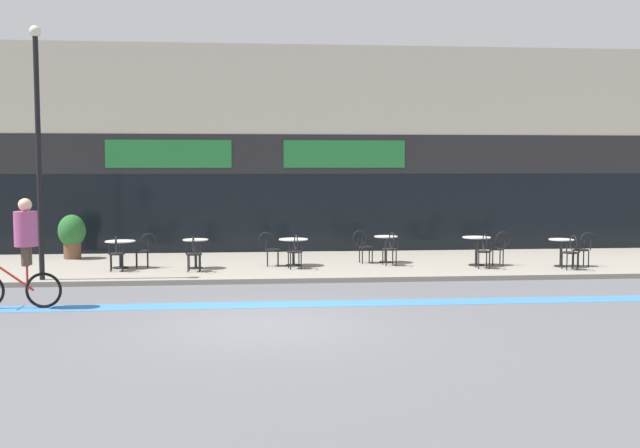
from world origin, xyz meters
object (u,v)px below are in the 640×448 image
at_px(cafe_chair_0_side, 145,248).
at_px(cafe_chair_4_near, 484,249).
at_px(cafe_chair_2_side, 270,247).
at_px(cyclist_0, 23,245).
at_px(planter_pot, 72,234).
at_px(cafe_chair_4_side, 499,246).
at_px(cafe_chair_3_side, 363,244).
at_px(cafe_chair_2_near, 295,249).
at_px(cafe_chair_3_near, 390,246).
at_px(bistro_table_1, 196,248).
at_px(cafe_chair_0_near, 116,251).
at_px(bistro_table_2, 293,246).
at_px(bistro_table_5, 561,247).
at_px(cafe_chair_1_near, 194,251).
at_px(bistro_table_4, 476,245).
at_px(cafe_chair_5_near, 571,250).
at_px(lamp_post, 38,136).
at_px(bistro_table_0, 120,248).
at_px(bistro_table_3, 386,244).
at_px(cafe_chair_5_side, 584,247).

height_order(cafe_chair_0_side, cafe_chair_4_near, same).
height_order(cafe_chair_2_side, cyclist_0, cyclist_0).
bearing_deg(planter_pot, cafe_chair_4_side, -12.02).
xyz_separation_m(cafe_chair_3_side, cafe_chair_4_near, (2.91, -1.41, 0.00)).
height_order(cafe_chair_2_near, cafe_chair_3_near, same).
distance_m(bistro_table_1, cafe_chair_0_near, 1.97).
height_order(bistro_table_2, cafe_chair_2_near, cafe_chair_2_near).
relative_size(cafe_chair_0_near, cafe_chair_3_side, 1.00).
relative_size(bistro_table_5, cafe_chair_1_near, 0.81).
relative_size(bistro_table_2, cafe_chair_4_side, 0.86).
height_order(bistro_table_4, cafe_chair_4_side, cafe_chair_4_side).
distance_m(cafe_chair_5_near, planter_pot, 13.65).
xyz_separation_m(cafe_chair_3_side, lamp_post, (-7.89, -2.27, 2.81)).
relative_size(cafe_chair_4_near, cafe_chair_4_side, 1.00).
bearing_deg(bistro_table_1, bistro_table_2, 6.49).
relative_size(cafe_chair_3_side, planter_pot, 0.72).
bearing_deg(bistro_table_1, cafe_chair_4_near, -5.68).
height_order(bistro_table_5, lamp_post, lamp_post).
relative_size(bistro_table_0, cafe_chair_4_near, 0.85).
distance_m(bistro_table_2, cafe_chair_2_side, 0.63).
relative_size(bistro_table_5, lamp_post, 0.12).
distance_m(cafe_chair_2_side, lamp_post, 6.32).
height_order(bistro_table_4, cafe_chair_2_side, cafe_chair_2_side).
bearing_deg(bistro_table_3, planter_pot, 169.12).
bearing_deg(bistro_table_0, cafe_chair_5_near, -6.99).
bearing_deg(cyclist_0, cafe_chair_3_side, -143.93).
xyz_separation_m(bistro_table_2, lamp_post, (-5.97, -1.88, 2.80)).
relative_size(bistro_table_2, cyclist_0, 0.36).
bearing_deg(bistro_table_0, planter_pot, 128.74).
relative_size(planter_pot, lamp_post, 0.22).
height_order(bistro_table_2, bistro_table_5, bistro_table_5).
bearing_deg(lamp_post, cafe_chair_0_near, 39.14).
height_order(bistro_table_4, cafe_chair_5_side, cafe_chair_5_side).
bearing_deg(bistro_table_1, cyclist_0, -123.38).
bearing_deg(cafe_chair_0_side, bistro_table_2, 175.62).
bearing_deg(cafe_chair_4_side, cafe_chair_0_near, 3.70).
height_order(bistro_table_5, cafe_chair_4_near, cafe_chair_4_near).
bearing_deg(cafe_chair_2_near, cafe_chair_4_side, -95.92).
height_order(cafe_chair_4_near, cafe_chair_5_near, same).
bearing_deg(bistro_table_0, cafe_chair_2_near, -7.35).
bearing_deg(cafe_chair_5_side, cafe_chair_3_near, -8.23).
bearing_deg(bistro_table_5, bistro_table_1, 176.78).
height_order(cafe_chair_2_near, cafe_chair_5_near, same).
height_order(bistro_table_2, cafe_chair_0_side, cafe_chair_0_side).
xyz_separation_m(cafe_chair_2_near, cafe_chair_4_near, (4.83, -0.40, 0.00)).
relative_size(cafe_chair_0_side, cafe_chair_1_near, 1.00).
height_order(bistro_table_1, cafe_chair_4_near, cafe_chair_4_near).
bearing_deg(cafe_chair_0_near, cyclist_0, 159.67).
distance_m(cafe_chair_0_side, cyclist_0, 5.08).
bearing_deg(cafe_chair_2_near, cafe_chair_3_near, -89.33).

